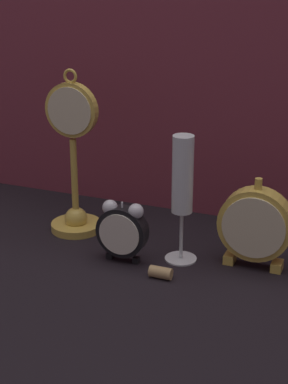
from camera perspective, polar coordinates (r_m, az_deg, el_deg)
ground_plane at (r=1.21m, az=-1.41°, el=-7.09°), size 4.00×4.00×0.00m
fabric_backdrop_drape at (r=1.40m, az=3.81°, el=11.13°), size 1.72×0.01×0.66m
pocket_watch_on_stand at (r=1.34m, az=-6.24°, el=1.78°), size 0.11×0.11×0.35m
alarm_clock_twin_bell at (r=1.22m, az=-1.96°, el=-3.27°), size 0.10×0.03×0.12m
mantel_clock_silver at (r=1.21m, az=9.88°, el=-2.92°), size 0.14×0.04×0.18m
champagne_flute at (r=1.20m, az=3.44°, el=0.67°), size 0.06×0.06×0.25m
wine_cork at (r=1.18m, az=1.46°, el=-7.21°), size 0.04×0.02×0.02m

